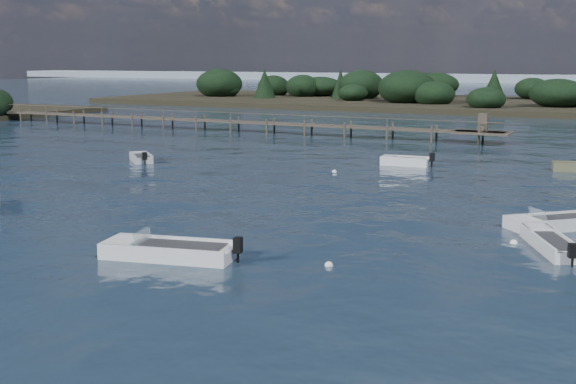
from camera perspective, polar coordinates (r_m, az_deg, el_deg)
The scene contains 12 objects.
ground at distance 79.56m, azimuth 14.00°, elevation 4.76°, with size 400.00×400.00×0.00m, color #142130.
tender_far_grey at distance 54.60m, azimuth -11.53°, elevation 2.56°, with size 3.20×3.14×1.15m.
dinghy_mid_white_a at distance 27.98m, azimuth -9.39°, elevation -4.80°, with size 5.53×2.93×1.27m.
tender_far_white at distance 52.04m, azimuth 9.24°, elevation 2.28°, with size 3.78×1.54×1.28m.
dinghy_mid_white_b at distance 34.48m, azimuth 20.36°, elevation -2.44°, with size 4.35×4.19×1.18m.
dinghy_extra_a at distance 30.61m, azimuth 20.02°, elevation -4.00°, with size 2.92×4.66×1.11m.
buoy_b at distance 26.62m, azimuth 3.25°, elevation -5.84°, with size 0.32×0.32×0.32m, color white.
buoy_d at distance 29.94m, azimuth 20.03°, elevation -4.62°, with size 0.32×0.32×0.32m, color white.
buoy_e at distance 48.52m, azimuth 3.69°, elevation 1.59°, with size 0.32×0.32×0.32m, color white.
buoy_extra_a at distance 31.15m, azimuth 17.40°, elevation -3.89°, with size 0.32×0.32×0.32m, color white.
jetty at distance 76.27m, azimuth -4.25°, elevation 5.55°, with size 64.50×3.20×3.40m.
distant_haze at distance 269.63m, azimuth 3.10°, elevation 8.85°, with size 280.00×20.00×2.40m, color #8294A0.
Camera 1 is at (17.08, -17.34, 7.46)m, focal length 45.00 mm.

